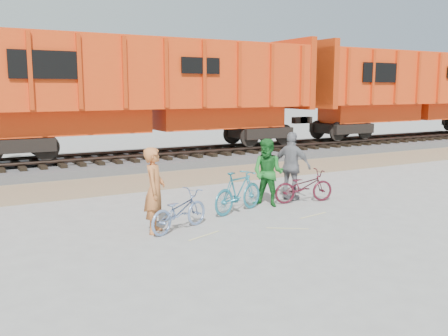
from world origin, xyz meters
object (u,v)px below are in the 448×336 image
Objects in this scene: bicycle_blue at (179,211)px; person_man at (268,173)px; bicycle_teal at (238,192)px; person_woman at (292,166)px; hopper_car_right at (413,89)px; hopper_car_center at (151,88)px; person_solo at (155,190)px; bicycle_maroon at (304,186)px.

person_man is at bearing -94.83° from bicycle_blue.
bicycle_teal is 2.07m from person_woman.
bicycle_blue is (-18.00, -9.17, -2.58)m from hopper_car_right.
person_man is (1.00, 0.20, 0.35)m from bicycle_teal.
hopper_car_center is at bearing -40.52° from bicycle_blue.
person_solo is at bearing -109.34° from person_man.
hopper_car_center is 8.67× the size of bicycle_blue.
hopper_car_center is 8.24× the size of bicycle_teal.
hopper_car_center reaches higher than bicycle_blue.
hopper_car_center is 8.80m from bicycle_maroon.
bicycle_maroon is (0.97, -8.36, -2.57)m from hopper_car_center.
hopper_car_center reaches higher than bicycle_maroon.
bicycle_maroon is at bearing -149.22° from hopper_car_right.
hopper_car_right is at bearing -85.42° from bicycle_blue.
hopper_car_right reaches higher than person_woman.
hopper_car_right reaches higher than bicycle_maroon.
bicycle_blue is 0.95× the size of bicycle_teal.
bicycle_blue is 0.98× the size of bicycle_maroon.
person_man is 0.94× the size of person_woman.
bicycle_blue is at bearing 80.34° from person_woman.
bicycle_maroon is 0.92× the size of person_solo.
hopper_car_center is at bearing 146.41° from person_man.
hopper_car_right is at bearing 0.00° from hopper_car_center.
person_woman reaches higher than bicycle_blue.
bicycle_teal is 0.92× the size of person_woman.
hopper_car_center is at bearing 10.47° from person_solo.
bicycle_maroon is at bearing -100.90° from bicycle_blue.
person_solo is (-2.39, -0.62, 0.38)m from bicycle_teal.
bicycle_maroon is at bearing 167.03° from person_woman.
person_solo is (-4.46, -0.71, 0.46)m from bicycle_maroon.
bicycle_teal reaches higher than bicycle_blue.
person_solo is (-0.50, 0.10, 0.47)m from bicycle_blue.
person_man is (-1.07, 0.11, 0.43)m from bicycle_maroon.
hopper_car_center is 8.51× the size of bicycle_maroon.
bicycle_blue is 0.90× the size of person_solo.
hopper_car_right is 18.36m from bicycle_teal.
person_solo is at bearing 110.81° from bicycle_maroon.
hopper_car_center is at bearing 18.40° from bicycle_maroon.
bicycle_maroon is at bearing -49.43° from person_solo.
bicycle_blue is 0.69m from person_solo.
person_man is at bearing -90.72° from hopper_car_center.
hopper_car_center is 9.94m from person_solo.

